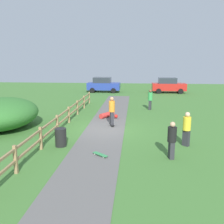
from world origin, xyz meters
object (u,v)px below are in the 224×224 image
(skater_fallen, at_px, (108,115))
(parked_car_red, at_px, (168,85))
(trash_bin, at_px, (61,137))
(bystander_black, at_px, (172,139))
(bystander_yellow, at_px, (187,127))
(bystander_green, at_px, (150,99))
(parked_car_blue, at_px, (103,85))
(bush_large, at_px, (2,113))
(skater_riding, at_px, (112,110))
(skateboard_loose, at_px, (100,154))

(skater_fallen, bearing_deg, parked_car_red, 66.76)
(trash_bin, relative_size, skater_fallen, 0.65)
(bystander_black, xyz_separation_m, parked_car_red, (2.65, 21.94, 0.06))
(trash_bin, distance_m, bystander_yellow, 6.18)
(bystander_green, distance_m, bystander_yellow, 9.08)
(parked_car_blue, bearing_deg, bystander_yellow, -71.89)
(trash_bin, height_order, skater_fallen, trash_bin)
(bush_large, bearing_deg, skater_riding, 10.21)
(parked_car_red, bearing_deg, trash_bin, -110.61)
(bystander_black, distance_m, parked_car_blue, 22.66)
(skater_fallen, relative_size, parked_car_blue, 0.33)
(bush_large, xyz_separation_m, skateboard_loose, (6.62, -3.98, -0.86))
(bush_large, xyz_separation_m, parked_car_red, (12.34, 17.98, 0.01))
(skater_riding, xyz_separation_m, skater_fallen, (-0.52, 2.35, -0.86))
(skateboard_loose, distance_m, bystander_black, 3.18)
(bystander_green, xyz_separation_m, parked_car_red, (2.94, 11.21, 0.01))
(bush_large, height_order, skater_fallen, bush_large)
(parked_car_red, bearing_deg, bush_large, -124.46)
(skater_fallen, bearing_deg, trash_bin, -104.33)
(trash_bin, height_order, bystander_green, bystander_green)
(skateboard_loose, bearing_deg, parked_car_blue, 96.71)
(trash_bin, bearing_deg, skater_fallen, 75.67)
(bush_large, height_order, parked_car_red, parked_car_red)
(bystander_green, relative_size, bystander_black, 1.05)
(bystander_yellow, bearing_deg, bystander_green, 97.88)
(skater_fallen, bearing_deg, skater_riding, -77.57)
(bush_large, height_order, bystander_yellow, bush_large)
(skateboard_loose, height_order, parked_car_blue, parked_car_blue)
(skater_riding, height_order, parked_car_blue, parked_car_blue)
(bystander_green, height_order, bystander_black, bystander_green)
(bush_large, height_order, skater_riding, bush_large)
(parked_car_red, bearing_deg, parked_car_blue, 179.99)
(bush_large, bearing_deg, bystander_black, -22.22)
(trash_bin, relative_size, bystander_green, 0.52)
(bystander_black, bearing_deg, skater_riding, 120.43)
(bush_large, distance_m, bystander_yellow, 10.88)
(bush_large, relative_size, parked_car_red, 1.20)
(bystander_black, height_order, parked_car_red, parked_car_red)
(skater_riding, xyz_separation_m, parked_car_red, (5.68, 16.78, -0.10))
(skater_fallen, bearing_deg, bystander_green, 44.64)
(bush_large, distance_m, parked_car_blue, 18.43)
(bush_large, bearing_deg, bystander_yellow, -11.81)
(skater_riding, height_order, skater_fallen, skater_riding)
(skater_riding, xyz_separation_m, parked_car_blue, (-2.63, 16.79, -0.10))
(bystander_yellow, distance_m, parked_car_blue, 21.26)
(bystander_green, xyz_separation_m, parked_car_blue, (-5.37, 11.22, 0.01))
(parked_car_blue, bearing_deg, bystander_green, -64.43)
(skater_fallen, bearing_deg, bystander_black, -64.72)
(trash_bin, bearing_deg, skateboard_loose, -28.48)
(bystander_black, relative_size, parked_car_red, 0.39)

